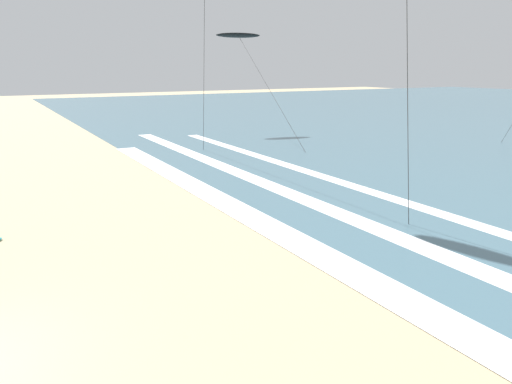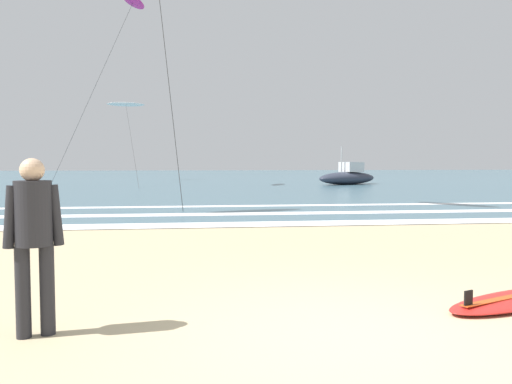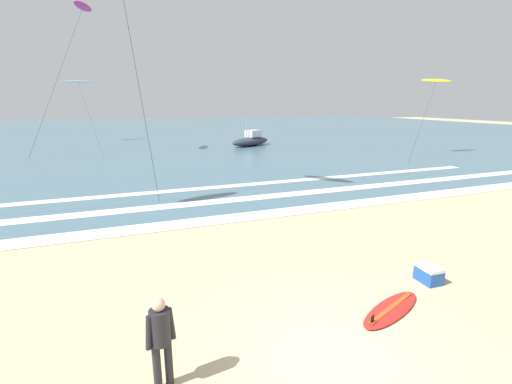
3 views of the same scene
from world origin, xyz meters
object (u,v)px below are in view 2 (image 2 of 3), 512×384
kite_magenta_low_near (133,2)px  surfer_right_near (34,230)px  kite_white_far_left (126,105)px  offshore_boat (348,177)px

kite_magenta_low_near → surfer_right_near: bearing=-85.5°
surfer_right_near → kite_magenta_low_near: kite_magenta_low_near is taller
surfer_right_near → kite_white_far_left: bearing=96.0°
offshore_boat → surfer_right_near: bearing=-112.3°
offshore_boat → kite_magenta_low_near: bearing=-176.0°
kite_magenta_low_near → kite_white_far_left: (-1.97, 11.33, -5.25)m
kite_magenta_low_near → kite_white_far_left: size_ratio=0.81×
kite_magenta_low_near → offshore_boat: size_ratio=2.25×
surfer_right_near → offshore_boat: bearing=67.7°
kite_white_far_left → offshore_boat: kite_white_far_left is taller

